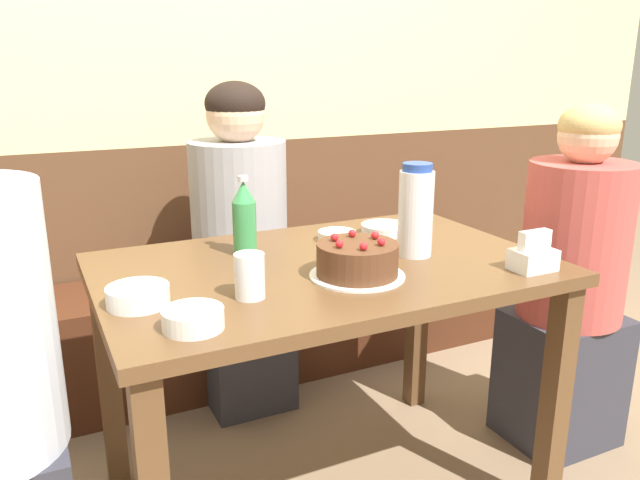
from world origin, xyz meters
TOP-DOWN VIEW (x-y plane):
  - back_wall at (0.00, 1.05)m, footprint 4.80×0.04m
  - bench_seat at (0.00, 0.83)m, footprint 2.49×0.38m
  - dining_table at (0.00, 0.00)m, footprint 1.19×0.77m
  - birthday_cake at (0.02, -0.13)m, footprint 0.24×0.24m
  - water_pitcher at (0.26, -0.04)m, footprint 0.10×0.10m
  - soju_bottle at (-0.17, 0.17)m, footprint 0.07×0.07m
  - napkin_holder at (0.46, -0.28)m, footprint 0.11×0.08m
  - bowl_soup_white at (-0.43, -0.27)m, footprint 0.13×0.13m
  - bowl_rice_small at (0.30, 0.19)m, footprint 0.15×0.15m
  - bowl_side_dish at (-0.50, -0.09)m, footprint 0.14×0.14m
  - bowl_sauce_shallow at (0.13, 0.18)m, footprint 0.11×0.11m
  - glass_water_tall at (-0.27, -0.15)m, footprint 0.07×0.07m
  - person_teal_shirt at (0.85, -0.07)m, footprint 0.34×0.33m
  - person_grey_tee at (-0.02, 0.64)m, footprint 0.34×0.34m

SIDE VIEW (x-z plane):
  - bench_seat at x=0.00m, z-range 0.00..0.44m
  - person_teal_shirt at x=0.85m, z-range -0.03..1.10m
  - person_grey_tee at x=-0.02m, z-range -0.02..1.17m
  - dining_table at x=0.00m, z-range 0.26..0.99m
  - bowl_sauce_shallow at x=0.13m, z-range 0.73..0.76m
  - bowl_rice_small at x=0.30m, z-range 0.73..0.76m
  - bowl_soup_white at x=-0.43m, z-range 0.73..0.77m
  - bowl_side_dish at x=-0.50m, z-range 0.73..0.78m
  - napkin_holder at x=0.46m, z-range 0.72..0.82m
  - birthday_cake at x=0.02m, z-range 0.72..0.83m
  - glass_water_tall at x=-0.27m, z-range 0.73..0.84m
  - soju_bottle at x=-0.17m, z-range 0.73..0.95m
  - water_pitcher at x=0.26m, z-range 0.73..0.99m
  - back_wall at x=0.00m, z-range 0.00..2.50m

